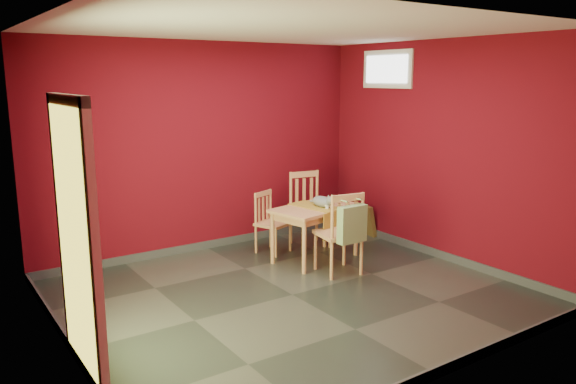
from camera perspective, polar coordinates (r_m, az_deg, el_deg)
ground at (r=6.00m, az=0.46°, el=-10.40°), size 4.50×4.50×0.00m
room_shell at (r=5.98m, az=0.46°, el=-9.96°), size 4.50×4.50×4.50m
doorway at (r=4.41m, az=-20.83°, el=-3.90°), size 0.06×1.01×2.13m
window at (r=7.76m, az=10.03°, el=12.19°), size 0.05×0.90×0.50m
outlet_plate at (r=8.34m, az=1.70°, el=-1.91°), size 0.08×0.02×0.12m
dining_table at (r=6.95m, az=2.81°, el=-2.18°), size 1.19×0.83×0.68m
table_runner at (r=6.85m, az=3.37°, el=-2.09°), size 0.44×0.72×0.34m
chair_far_left at (r=7.30m, az=-1.77°, el=-3.01°), size 0.48×0.48×0.80m
chair_far_right at (r=7.58m, az=2.13°, el=-1.66°), size 0.54×0.54×1.00m
chair_near at (r=6.49m, az=5.36°, el=-4.07°), size 0.53×0.53×0.98m
tote_bag at (r=6.27m, az=6.53°, el=-3.24°), size 0.35×0.20×0.49m
cat at (r=6.90m, az=3.49°, el=-0.76°), size 0.31×0.42×0.19m
picture_frame at (r=8.22m, az=7.76°, el=-2.75°), size 0.20×0.47×0.45m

